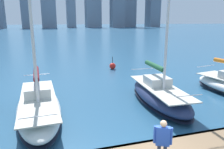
{
  "coord_description": "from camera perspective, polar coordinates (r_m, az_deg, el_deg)",
  "views": [
    {
      "loc": [
        3.24,
        5.79,
        5.31
      ],
      "look_at": [
        -0.33,
        -6.2,
        2.2
      ],
      "focal_mm": 35.0,
      "sensor_mm": 36.0,
      "label": 1
    }
  ],
  "objects": [
    {
      "name": "sailboat_maroon",
      "position": [
        13.17,
        -18.62,
        -7.47
      ],
      "size": [
        2.68,
        8.18,
        11.85
      ],
      "color": "white",
      "rests_on": "ground"
    },
    {
      "name": "sailboat_forest",
      "position": [
        14.49,
        12.24,
        -4.82
      ],
      "size": [
        2.73,
        7.11,
        12.49
      ],
      "color": "navy",
      "rests_on": "ground"
    },
    {
      "name": "person_blue_shirt",
      "position": [
        7.53,
        13.1,
        -16.11
      ],
      "size": [
        0.54,
        0.37,
        1.64
      ],
      "color": "#2D3347",
      "rests_on": "dock_pier"
    },
    {
      "name": "channel_buoy",
      "position": [
        24.37,
        0.15,
        2.24
      ],
      "size": [
        0.7,
        0.7,
        1.4
      ],
      "color": "red",
      "rests_on": "ground"
    },
    {
      "name": "city_skyline",
      "position": [
        166.73,
        -16.47,
        17.93
      ],
      "size": [
        168.85,
        22.34,
        54.01
      ],
      "color": "slate",
      "rests_on": "ground"
    }
  ]
}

